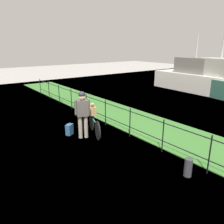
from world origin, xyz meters
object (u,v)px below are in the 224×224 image
at_px(backpack_on_paving, 69,129).
at_px(moored_boat_mid, 194,78).
at_px(cyclist_person, 82,111).
at_px(mooring_bollard, 188,167).
at_px(terrier_dog, 92,105).
at_px(moored_boat_far, 218,82).
at_px(bicycle_main, 95,125).
at_px(wooden_crate, 92,111).

relative_size(backpack_on_paving, moored_boat_mid, 0.07).
bearing_deg(cyclist_person, mooring_bollard, 13.31).
bearing_deg(backpack_on_paving, terrier_dog, -47.95).
bearing_deg(moored_boat_mid, mooring_bollard, -57.17).
bearing_deg(moored_boat_mid, cyclist_person, -75.65).
xyz_separation_m(cyclist_person, moored_boat_far, (-0.79, 10.61, -0.13)).
distance_m(mooring_bollard, moored_boat_mid, 11.98).
bearing_deg(mooring_bollard, cyclist_person, -166.69).
height_order(bicycle_main, cyclist_person, cyclist_person).
bearing_deg(bicycle_main, mooring_bollard, 6.07).
xyz_separation_m(wooden_crate, terrier_dog, (0.02, -0.01, 0.23)).
xyz_separation_m(terrier_dog, mooring_bollard, (4.00, 0.29, -0.81)).
bearing_deg(bicycle_main, terrier_dog, 160.25).
distance_m(bicycle_main, terrier_dog, 0.76).
xyz_separation_m(bicycle_main, cyclist_person, (0.00, -0.48, 0.65)).
height_order(mooring_bollard, moored_boat_far, moored_boat_far).
bearing_deg(backpack_on_paving, bicycle_main, -68.03).
relative_size(terrier_dog, cyclist_person, 0.19).
bearing_deg(mooring_bollard, terrier_dog, -175.91).
height_order(bicycle_main, moored_boat_mid, moored_boat_mid).
bearing_deg(bicycle_main, backpack_on_paving, -125.83).
bearing_deg(moored_boat_far, wooden_crate, -87.38).
height_order(terrier_dog, moored_boat_mid, moored_boat_mid).
distance_m(bicycle_main, backpack_on_paving, 0.94).
relative_size(cyclist_person, moored_boat_mid, 0.29).
height_order(terrier_dog, moored_boat_far, moored_boat_far).
height_order(cyclist_person, mooring_bollard, cyclist_person).
distance_m(terrier_dog, backpack_on_paving, 1.23).
distance_m(cyclist_person, backpack_on_paving, 1.01).
xyz_separation_m(terrier_dog, moored_boat_far, (-0.48, 10.02, -0.18)).
xyz_separation_m(cyclist_person, backpack_on_paving, (-0.55, -0.27, -0.80)).
bearing_deg(wooden_crate, terrier_dog, -19.75).
distance_m(cyclist_person, moored_boat_far, 10.64).
relative_size(moored_boat_mid, moored_boat_far, 1.02).
xyz_separation_m(cyclist_person, moored_boat_mid, (-2.80, 10.93, -0.13)).
bearing_deg(backpack_on_paving, wooden_crate, -46.36).
height_order(cyclist_person, backpack_on_paving, cyclist_person).
xyz_separation_m(backpack_on_paving, moored_boat_far, (-0.24, 10.88, 0.67)).
bearing_deg(terrier_dog, backpack_on_paving, -105.75).
bearing_deg(mooring_bollard, wooden_crate, -176.05).
distance_m(cyclist_person, moored_boat_mid, 11.28).
bearing_deg(moored_boat_mid, wooden_crate, -76.56).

